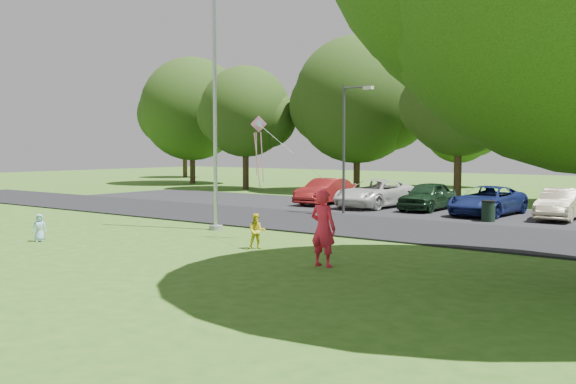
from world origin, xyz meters
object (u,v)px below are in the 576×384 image
Objects in this scene: kite at (260,139)px; flagpole at (215,115)px; street_lamp at (348,137)px; woman at (323,228)px; child_yellow at (257,231)px; child_blue at (39,228)px; trash_can at (488,212)px.

flagpole is at bearing 130.16° from kite.
flagpole is at bearing -90.95° from street_lamp.
kite is at bearing -31.71° from woman.
child_yellow is 1.19× the size of child_blue.
woman reaches higher than child_yellow.
street_lamp reaches higher than child_blue.
flagpole is 11.21× the size of trash_can.
child_yellow is at bearing -84.41° from kite.
woman is at bearing -62.93° from kite.
child_yellow reaches higher than child_blue.
child_blue is at bearing 11.37° from woman.
trash_can is at bearing 33.90° from kite.
trash_can is (6.05, 0.77, -2.99)m from street_lamp.
street_lamp is 13.58m from child_blue.
child_yellow is 7.14m from child_blue.
street_lamp is (1.16, 7.23, -0.73)m from flagpole.
child_yellow reaches higher than trash_can.
child_yellow is (4.01, -2.52, -3.64)m from flagpole.
woman reaches higher than child_blue.
child_yellow is (-3.12, 1.16, -0.45)m from woman.
flagpole is 9.51× the size of child_yellow.
woman is 1.85× the size of child_yellow.
flagpole is 8.64m from woman.
flagpole reaches higher than child_yellow.
street_lamp is at bearing -172.76° from trash_can.
flagpole is 5.14× the size of woman.
child_yellow is (2.86, -9.75, -2.92)m from street_lamp.
flagpole is 7.10m from child_blue.
street_lamp is 5.45× the size of child_yellow.
trash_can is 10.37m from kite.
street_lamp is 6.42× the size of trash_can.
flagpole reaches higher than kite.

